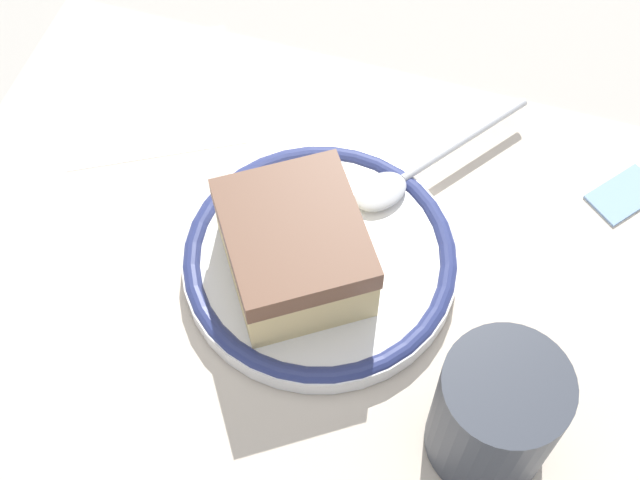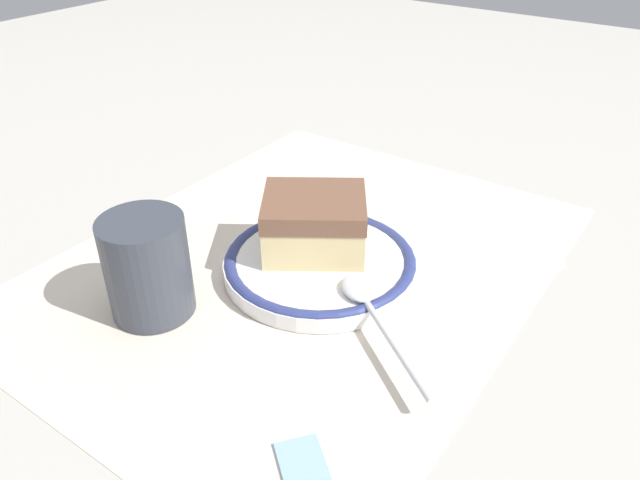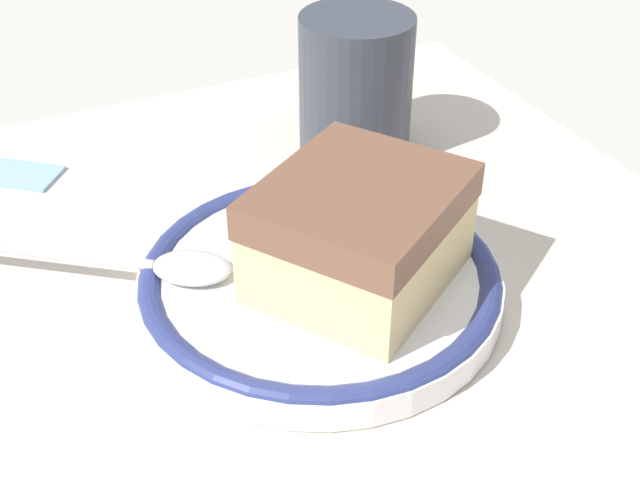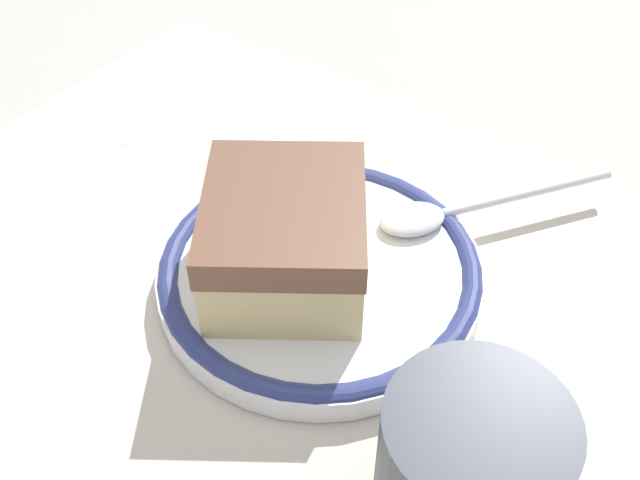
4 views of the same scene
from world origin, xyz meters
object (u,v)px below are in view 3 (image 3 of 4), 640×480
at_px(spoon, 151,264).
at_px(cup, 355,93).
at_px(cake_slice, 359,233).
at_px(sugar_packet, 18,171).
at_px(plate, 320,281).

relative_size(spoon, cup, 1.51).
bearing_deg(cake_slice, sugar_packet, 33.75).
xyz_separation_m(plate, spoon, (0.04, 0.08, 0.01)).
distance_m(spoon, sugar_packet, 0.16).
bearing_deg(plate, cake_slice, -129.02).
height_order(plate, cake_slice, cake_slice).
bearing_deg(spoon, cake_slice, -119.04).
relative_size(cake_slice, cup, 1.41).
bearing_deg(plate, spoon, 63.23).
xyz_separation_m(spoon, sugar_packet, (0.15, 0.04, -0.02)).
bearing_deg(cake_slice, cup, -26.67).
relative_size(spoon, sugar_packet, 2.69).
bearing_deg(plate, sugar_packet, 32.28).
xyz_separation_m(cake_slice, sugar_packet, (0.20, 0.13, -0.04)).
xyz_separation_m(plate, cup, (0.13, -0.09, 0.03)).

